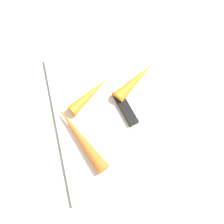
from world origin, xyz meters
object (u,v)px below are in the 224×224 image
cutting_board (112,113)px  carrot_medium (136,80)px  carrot_longest (80,137)px  carrot_shortest (90,94)px  knife (128,113)px

cutting_board → carrot_medium: (0.06, -0.07, 0.02)m
carrot_longest → carrot_shortest: (0.09, -0.04, -0.00)m
knife → carrot_shortest: (0.06, 0.07, 0.01)m
cutting_board → knife: 0.04m
carrot_shortest → carrot_longest: bearing=-147.4°
carrot_shortest → knife: bearing=-73.0°
cutting_board → carrot_shortest: carrot_shortest is taller
carrot_longest → carrot_medium: bearing=-79.6°
carrot_medium → carrot_longest: bearing=-178.9°
carrot_longest → carrot_medium: carrot_medium is taller
carrot_shortest → carrot_medium: bearing=-27.9°
carrot_longest → carrot_shortest: carrot_longest is taller
cutting_board → carrot_shortest: size_ratio=3.00×
knife → carrot_longest: bearing=-88.1°
carrot_shortest → cutting_board: bearing=-84.3°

